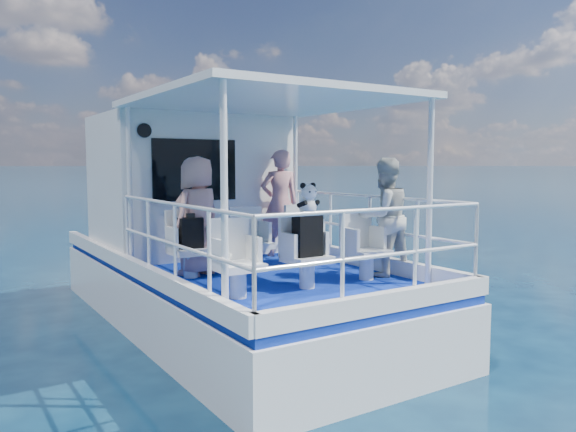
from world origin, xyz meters
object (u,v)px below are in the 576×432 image
at_px(backpack_center, 307,236).
at_px(passenger_port_fwd, 198,216).
at_px(panda, 308,199).
at_px(passenger_stbd_aft, 384,217).

bearing_deg(backpack_center, passenger_port_fwd, 117.03).
bearing_deg(panda, passenger_stbd_aft, 4.41).
relative_size(passenger_stbd_aft, panda, 4.18).
distance_m(backpack_center, panda, 0.42).
bearing_deg(passenger_port_fwd, backpack_center, 93.44).
distance_m(passenger_port_fwd, panda, 1.63).
relative_size(passenger_port_fwd, backpack_center, 3.22).
xyz_separation_m(backpack_center, panda, (0.01, 0.01, 0.42)).
bearing_deg(backpack_center, panda, 39.66).
distance_m(passenger_port_fwd, passenger_stbd_aft, 2.40).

